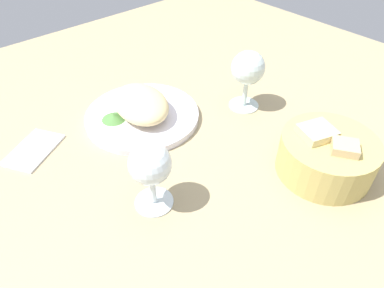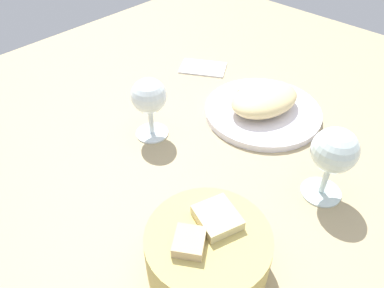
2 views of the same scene
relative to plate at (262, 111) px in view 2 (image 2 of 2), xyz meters
The scene contains 8 objects.
ground_plane 15.83cm from the plate, 17.78° to the left, with size 140.00×140.00×2.00cm, color tan.
plate is the anchor object (origin of this frame).
omelette 3.14cm from the plate, ahead, with size 15.21×10.56×4.89cm, color beige.
lettuce_garnish 6.16cm from the plate, 110.92° to the right, with size 4.95×4.95×1.15cm, color #487A39.
bread_basket 37.47cm from the plate, 23.37° to the left, with size 16.54×16.54×8.60cm.
wine_glass_near 24.63cm from the plate, 31.09° to the right, with size 6.63×6.63×12.23cm.
wine_glass_far 24.16cm from the plate, 60.16° to the left, with size 7.13×7.13×13.09cm.
folded_napkin 22.42cm from the plate, 104.42° to the right, with size 11.00×7.00×0.80cm, color white.
Camera 2 is at (41.06, 27.57, 46.96)cm, focal length 34.91 mm.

